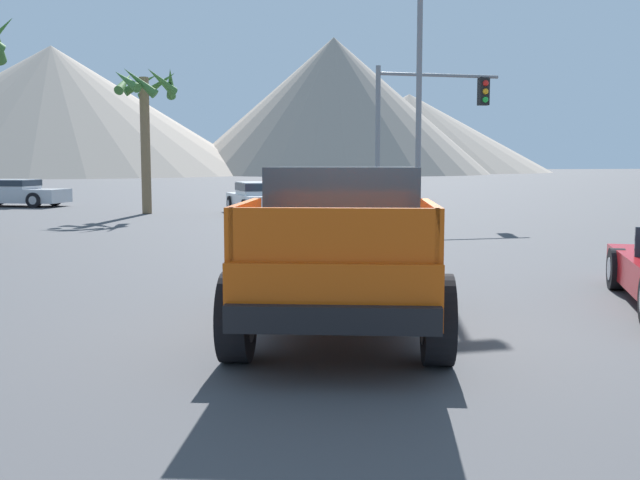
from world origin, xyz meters
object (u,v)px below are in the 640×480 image
object	(u,v)px
orange_pickup_truck	(342,236)
street_lamp_post	(420,31)
parked_car_white	(261,198)
traffic_light_main	(428,113)
parked_car_silver	(15,192)
palm_tree_leaning	(147,102)

from	to	relation	value
orange_pickup_truck	street_lamp_post	world-z (taller)	street_lamp_post
parked_car_white	street_lamp_post	distance (m)	11.29
traffic_light_main	parked_car_silver	bearing A→B (deg)	140.32
parked_car_silver	street_lamp_post	distance (m)	21.77
parked_car_white	street_lamp_post	size ratio (longest dim) A/B	0.51
parked_car_silver	traffic_light_main	xyz separation A→B (m)	(14.53, -12.06, 2.97)
orange_pickup_truck	traffic_light_main	size ratio (longest dim) A/B	1.01
parked_car_silver	palm_tree_leaning	bearing A→B (deg)	66.76
parked_car_silver	orange_pickup_truck	bearing A→B (deg)	39.71
traffic_light_main	street_lamp_post	bearing A→B (deg)	-114.61
orange_pickup_truck	traffic_light_main	distance (m)	16.49
parked_car_silver	traffic_light_main	distance (m)	19.11
orange_pickup_truck	parked_car_white	distance (m)	19.35
street_lamp_post	parked_car_white	bearing A→B (deg)	102.84
orange_pickup_truck	parked_car_white	size ratio (longest dim) A/B	1.14
street_lamp_post	palm_tree_leaning	size ratio (longest dim) A/B	1.60
parked_car_silver	palm_tree_leaning	size ratio (longest dim) A/B	0.87
parked_car_white	street_lamp_post	xyz separation A→B (m)	(2.29, -10.06, 4.58)
orange_pickup_truck	parked_car_silver	xyz separation A→B (m)	(-7.40, 26.72, -0.48)
parked_car_white	parked_car_silver	bearing A→B (deg)	138.71
parked_car_silver	traffic_light_main	world-z (taller)	traffic_light_main
street_lamp_post	palm_tree_leaning	xyz separation A→B (m)	(-6.36, 11.43, -1.00)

